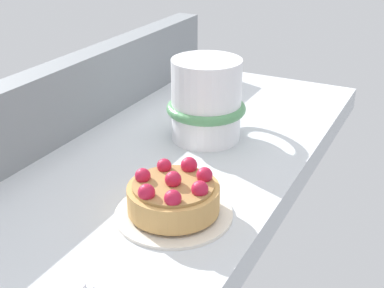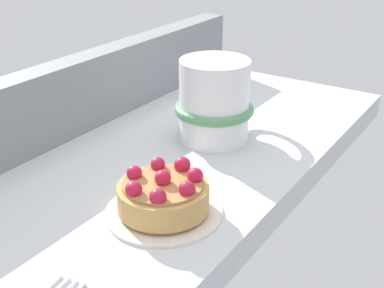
# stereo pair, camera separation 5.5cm
# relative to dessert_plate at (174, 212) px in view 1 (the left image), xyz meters

# --- Properties ---
(ground_plane) EXTENTS (0.82, 0.31, 0.03)m
(ground_plane) POSITION_rel_dessert_plate_xyz_m (0.03, 0.07, -0.02)
(ground_plane) COLOR silver
(window_rail_back) EXTENTS (0.81, 0.04, 0.09)m
(window_rail_back) POSITION_rel_dessert_plate_xyz_m (0.03, 0.21, 0.04)
(window_rail_back) COLOR gray
(window_rail_back) RESTS_ON ground_plane
(dessert_plate) EXTENTS (0.11, 0.11, 0.01)m
(dessert_plate) POSITION_rel_dessert_plate_xyz_m (0.00, 0.00, 0.00)
(dessert_plate) COLOR silver
(dessert_plate) RESTS_ON ground_plane
(raspberry_tart) EXTENTS (0.09, 0.09, 0.04)m
(raspberry_tart) POSITION_rel_dessert_plate_xyz_m (0.00, -0.00, 0.02)
(raspberry_tart) COLOR tan
(raspberry_tart) RESTS_ON dessert_plate
(coffee_mug) EXTENTS (0.13, 0.10, 0.10)m
(coffee_mug) POSITION_rel_dessert_plate_xyz_m (0.17, 0.05, 0.05)
(coffee_mug) COLOR white
(coffee_mug) RESTS_ON ground_plane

